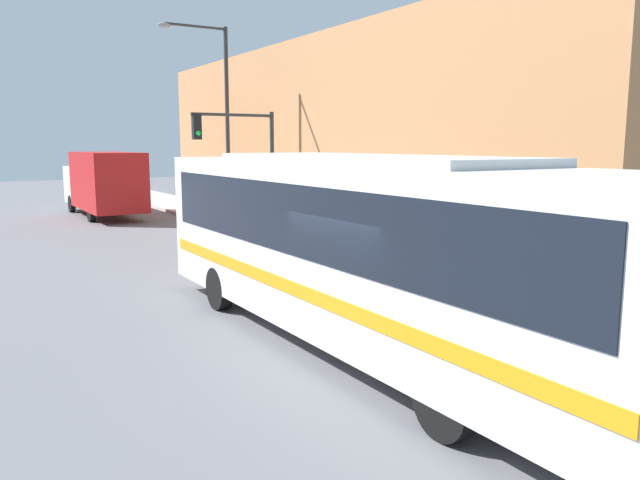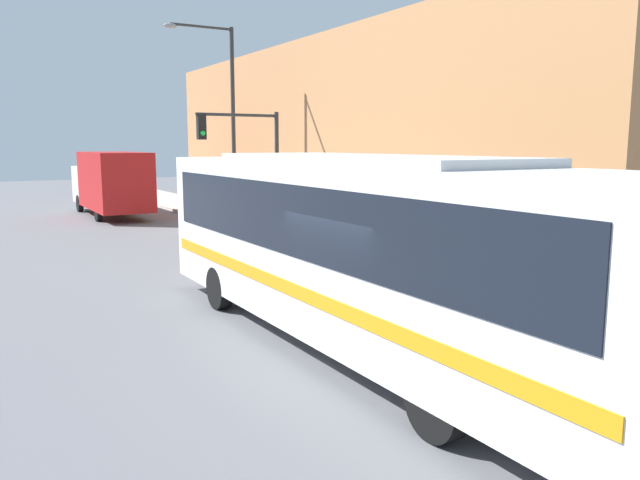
{
  "view_description": "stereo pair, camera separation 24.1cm",
  "coord_description": "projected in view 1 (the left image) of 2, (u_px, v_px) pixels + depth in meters",
  "views": [
    {
      "loc": [
        -5.74,
        -7.77,
        3.59
      ],
      "look_at": [
        1.41,
        3.95,
        1.47
      ],
      "focal_mm": 35.0,
      "sensor_mm": 36.0,
      "label": 1
    },
    {
      "loc": [
        -5.53,
        -7.89,
        3.59
      ],
      "look_at": [
        1.41,
        3.95,
        1.47
      ],
      "focal_mm": 35.0,
      "sensor_mm": 36.0,
      "label": 2
    }
  ],
  "objects": [
    {
      "name": "ground_plane",
      "position": [
        373.0,
        369.0,
        10.06
      ],
      "size": [
        120.0,
        120.0,
        0.0
      ],
      "primitive_type": "plane",
      "color": "slate"
    },
    {
      "name": "sidewalk",
      "position": [
        231.0,
        218.0,
        30.1
      ],
      "size": [
        3.37,
        70.0,
        0.15
      ],
      "color": "#B7B2A8",
      "rests_on": "ground_plane"
    },
    {
      "name": "building_facade",
      "position": [
        353.0,
        134.0,
        28.96
      ],
      "size": [
        6.0,
        31.02,
        8.12
      ],
      "color": "#B27A4C",
      "rests_on": "ground_plane"
    },
    {
      "name": "city_bus",
      "position": [
        361.0,
        240.0,
        10.78
      ],
      "size": [
        2.51,
        12.24,
        3.41
      ],
      "rotation": [
        0.0,
        0.0,
        0.0
      ],
      "color": "white",
      "rests_on": "ground_plane"
    },
    {
      "name": "delivery_truck",
      "position": [
        103.0,
        182.0,
        31.05
      ],
      "size": [
        2.42,
        8.41,
        3.21
      ],
      "color": "#B21919",
      "rests_on": "ground_plane"
    },
    {
      "name": "fire_hydrant",
      "position": [
        483.0,
        276.0,
        14.77
      ],
      "size": [
        0.24,
        0.32,
        0.71
      ],
      "color": "red",
      "rests_on": "sidewalk"
    },
    {
      "name": "traffic_light_pole",
      "position": [
        243.0,
        150.0,
        23.24
      ],
      "size": [
        3.28,
        0.35,
        4.65
      ],
      "color": "#2D2D2D",
      "rests_on": "sidewalk"
    },
    {
      "name": "parking_meter",
      "position": [
        316.0,
        219.0,
        21.16
      ],
      "size": [
        0.14,
        0.14,
        1.38
      ],
      "color": "#2D2D2D",
      "rests_on": "sidewalk"
    },
    {
      "name": "street_lamp",
      "position": [
        219.0,
        108.0,
        27.24
      ],
      "size": [
        3.07,
        0.28,
        8.45
      ],
      "color": "#2D2D2D",
      "rests_on": "sidewalk"
    },
    {
      "name": "pedestrian_near_corner",
      "position": [
        334.0,
        214.0,
        22.76
      ],
      "size": [
        0.34,
        0.34,
        1.78
      ],
      "color": "slate",
      "rests_on": "sidewalk"
    }
  ]
}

